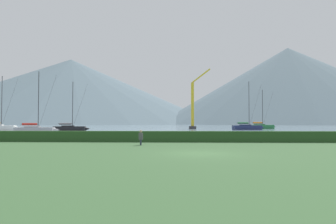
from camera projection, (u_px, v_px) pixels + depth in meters
ground_plane at (201, 154)px, 18.27m from camera, size 1000.00×1000.00×0.00m
harbor_water at (183, 126)px, 155.08m from camera, size 320.00×246.00×0.00m
hedge_line at (193, 136)px, 29.27m from camera, size 80.00×1.20×1.02m
sailboat_slip_1 at (261, 126)px, 86.67m from camera, size 8.41×4.14×11.17m
sailboat_slip_3 at (247, 127)px, 76.48m from camera, size 8.21×3.24×12.15m
sailboat_slip_4 at (35, 129)px, 53.22m from camera, size 7.50×3.32×10.78m
sailboat_slip_5 at (70, 128)px, 64.40m from camera, size 7.58×3.20×10.49m
person_seated_viewer at (141, 137)px, 24.99m from camera, size 0.36×0.56×1.25m
dock_crane at (193, 108)px, 86.74m from camera, size 6.11×2.00×17.19m
distant_hill_west_ridge at (288, 86)px, 308.30m from camera, size 267.09×267.09×77.34m
distant_hill_central_peak at (29, 109)px, 388.06m from camera, size 305.83×305.83×38.24m
distant_hill_east_ridge at (71, 92)px, 366.34m from camera, size 351.70×351.70×77.52m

